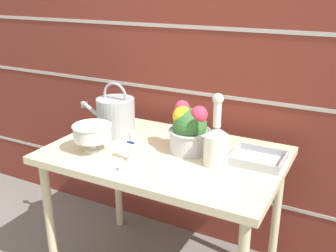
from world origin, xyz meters
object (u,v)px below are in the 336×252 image
(glass_decanter, at_px, (216,142))
(figurine_vase, at_px, (133,149))
(crystal_pedestal_bowl, at_px, (92,133))
(flower_planter, at_px, (189,129))
(watering_can, at_px, (115,116))
(wire_tray, at_px, (258,160))

(glass_decanter, relative_size, figurine_vase, 2.18)
(glass_decanter, distance_m, figurine_vase, 0.37)
(crystal_pedestal_bowl, height_order, figurine_vase, figurine_vase)
(crystal_pedestal_bowl, distance_m, flower_planter, 0.46)
(watering_can, bearing_deg, figurine_vase, -42.96)
(wire_tray, bearing_deg, glass_decanter, -144.80)
(figurine_vase, distance_m, wire_tray, 0.57)
(watering_can, distance_m, glass_decanter, 0.61)
(flower_planter, relative_size, wire_tray, 1.02)
(watering_can, relative_size, wire_tray, 1.47)
(wire_tray, bearing_deg, watering_can, -179.25)
(crystal_pedestal_bowl, bearing_deg, figurine_vase, -1.46)
(wire_tray, bearing_deg, flower_planter, -174.43)
(watering_can, height_order, crystal_pedestal_bowl, watering_can)
(flower_planter, xyz_separation_m, glass_decanter, (0.17, -0.08, -0.00))
(watering_can, height_order, flower_planter, watering_can)
(flower_planter, bearing_deg, glass_decanter, -26.06)
(crystal_pedestal_bowl, bearing_deg, flower_planter, 28.05)
(glass_decanter, height_order, figurine_vase, glass_decanter)
(watering_can, xyz_separation_m, figurine_vase, (0.26, -0.24, -0.04))
(flower_planter, bearing_deg, wire_tray, 5.57)
(watering_can, xyz_separation_m, crystal_pedestal_bowl, (0.03, -0.24, -0.01))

